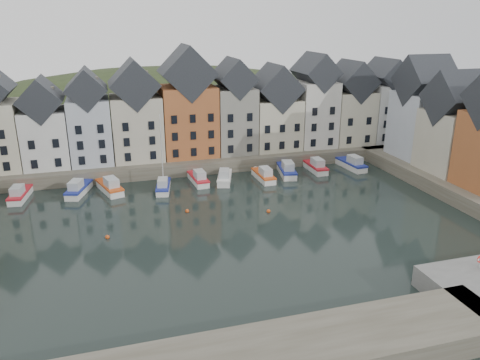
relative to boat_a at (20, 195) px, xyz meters
name	(u,v)px	position (x,y,z in m)	size (l,w,h in m)	color
ground	(234,234)	(25.21, -18.88, -0.70)	(260.00, 260.00, 0.00)	black
far_quay	(187,156)	(25.21, 11.12, 0.30)	(90.00, 16.00, 2.00)	#4D483B
right_quay	(480,187)	(62.21, -15.88, 0.30)	(14.00, 54.00, 2.00)	#4D483B
hillside	(171,204)	(25.23, 37.12, -18.66)	(153.60, 70.40, 64.00)	#252F17
far_terrace	(207,112)	(28.42, 9.12, 8.18)	(72.37, 8.16, 17.78)	beige
right_terrace	(458,125)	(61.21, -10.81, 8.22)	(8.30, 24.25, 16.36)	#ACB4BF
mooring_buoys	(191,219)	(21.21, -13.55, -0.55)	(20.50, 5.50, 0.50)	#C54917
boat_a	(20,195)	(0.00, 0.00, 0.00)	(2.70, 6.32, 2.35)	silver
boat_b	(78,189)	(7.65, -0.11, 0.03)	(3.85, 6.71, 2.46)	silver
boat_c	(110,187)	(11.97, -0.51, 0.06)	(3.94, 7.00, 2.57)	silver
boat_d	(163,186)	(19.33, -2.13, 0.03)	(2.92, 6.10, 11.20)	silver
boat_e	(198,179)	(24.87, -0.27, 0.01)	(2.33, 6.29, 2.37)	silver
boat_f	(224,177)	(28.76, -0.84, 0.01)	(3.74, 6.46, 2.37)	silver
boat_g	(264,176)	(34.79, -1.65, 0.01)	(2.08, 6.26, 2.39)	silver
boat_h	(287,170)	(39.08, -0.33, 0.09)	(3.37, 7.17, 2.65)	silver
boat_i	(315,166)	(44.32, 0.31, 0.05)	(2.11, 6.55, 2.50)	silver
boat_j	(352,164)	(50.67, -0.20, 0.06)	(2.65, 6.82, 2.56)	silver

